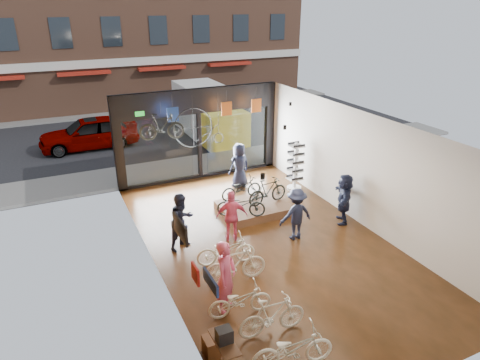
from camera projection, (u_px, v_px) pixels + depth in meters
ground_plane at (266, 243)px, 13.49m from camera, size 7.00×12.00×0.04m
ceiling at (270, 125)px, 12.00m from camera, size 7.00×12.00×0.04m
wall_left at (152, 210)px, 11.38m from camera, size 0.04×12.00×3.80m
wall_right at (362, 169)px, 14.12m from camera, size 0.04×12.00×3.80m
wall_back at (427, 309)px, 7.72m from camera, size 7.00×0.04×3.80m
storefront at (199, 134)px, 17.76m from camera, size 7.00×0.26×3.80m
exit_sign at (140, 114)px, 16.27m from camera, size 0.35×0.06×0.18m
street_road at (150, 125)px, 26.01m from camera, size 30.00×18.00×0.02m
sidewalk_near at (192, 166)px, 19.47m from camera, size 30.00×2.40×0.12m
sidewalk_far at (135, 110)px, 29.32m from camera, size 30.00×2.00×0.12m
opposite_building at (117, 1)px, 28.71m from camera, size 26.00×5.00×14.00m
street_car at (89, 133)px, 21.71m from camera, size 4.83×1.94×1.64m
box_truck at (211, 114)px, 23.12m from camera, size 2.29×6.86×2.70m
floor_bike_0 at (293, 349)px, 8.76m from camera, size 1.84×0.93×0.92m
floor_bike_1 at (272, 316)px, 9.62m from camera, size 1.66×0.58×0.98m
floor_bike_2 at (240, 300)px, 10.24m from camera, size 1.62×0.76×0.82m
floor_bike_3 at (235, 264)px, 11.42m from camera, size 1.80×0.68×1.05m
floor_bike_4 at (226, 250)px, 12.22m from camera, size 1.78×0.92×0.89m
display_platform at (254, 208)px, 15.35m from camera, size 2.40×1.80×0.30m
display_bike_left at (241, 205)px, 14.30m from camera, size 1.71×1.24×0.85m
display_bike_mid at (268, 191)px, 15.19m from camera, size 1.63×0.63×0.95m
display_bike_right at (241, 188)px, 15.58m from camera, size 1.61×0.63×0.83m
customer_0 at (226, 277)px, 10.22m from camera, size 0.81×0.80×1.89m
customer_1 at (182, 221)px, 12.86m from camera, size 1.09×1.01×1.80m
customer_2 at (232, 216)px, 13.30m from camera, size 1.07×0.69×1.68m
customer_3 at (296, 214)px, 13.39m from camera, size 1.11×0.64×1.71m
customer_4 at (239, 165)px, 17.16m from camera, size 0.98×0.73×1.83m
customer_5 at (344, 198)px, 14.40m from camera, size 1.33×1.64×1.75m
sunglasses_rack at (295, 166)px, 16.87m from camera, size 0.65×0.57×1.96m
wall_merch at (203, 305)px, 8.74m from camera, size 0.40×2.40×2.60m
penny_farthing at (201, 128)px, 16.43m from camera, size 1.96×0.06×1.57m
hung_bike at (162, 127)px, 15.07m from camera, size 1.64×0.77×0.95m
jersey_left at (173, 115)px, 16.14m from camera, size 0.45×0.03×0.55m
jersey_mid at (227, 109)px, 17.00m from camera, size 0.45×0.03×0.55m
jersey_right at (256, 106)px, 17.52m from camera, size 0.45×0.03×0.55m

